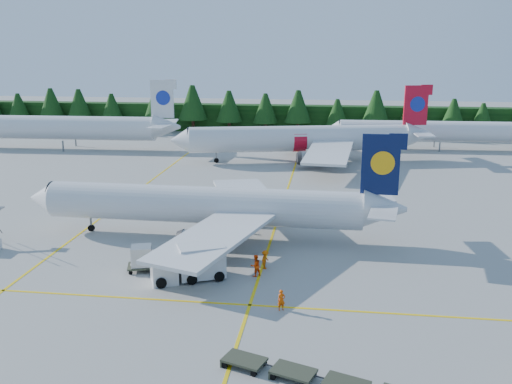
# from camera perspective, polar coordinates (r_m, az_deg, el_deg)

# --- Properties ---
(ground) EXTENTS (320.00, 320.00, 0.00)m
(ground) POSITION_cam_1_polar(r_m,az_deg,el_deg) (50.46, -6.46, -7.84)
(ground) COLOR gray
(ground) RESTS_ON ground
(taxi_stripe_a) EXTENTS (0.25, 120.00, 0.01)m
(taxi_stripe_a) POSITION_cam_1_polar(r_m,az_deg,el_deg) (72.64, -13.41, -1.12)
(taxi_stripe_a) COLOR yellow
(taxi_stripe_a) RESTS_ON ground
(taxi_stripe_b) EXTENTS (0.25, 120.00, 0.01)m
(taxi_stripe_b) POSITION_cam_1_polar(r_m,az_deg,el_deg) (68.18, 2.50, -1.76)
(taxi_stripe_b) COLOR yellow
(taxi_stripe_b) RESTS_ON ground
(taxi_stripe_cross) EXTENTS (80.00, 0.25, 0.01)m
(taxi_stripe_cross) POSITION_cam_1_polar(r_m,az_deg,el_deg) (45.16, -8.32, -10.69)
(taxi_stripe_cross) COLOR yellow
(taxi_stripe_cross) RESTS_ON ground
(treeline_hedge) EXTENTS (220.00, 4.00, 6.00)m
(treeline_hedge) POSITION_cam_1_polar(r_m,az_deg,el_deg) (128.74, 2.36, 7.36)
(treeline_hedge) COLOR black
(treeline_hedge) RESTS_ON ground
(airliner_navy) EXTENTS (37.85, 31.16, 11.01)m
(airliner_navy) POSITION_cam_1_polar(r_m,az_deg,el_deg) (58.11, -5.94, -1.33)
(airliner_navy) COLOR silver
(airliner_navy) RESTS_ON ground
(airliner_red) EXTENTS (42.45, 34.55, 12.51)m
(airliner_red) POSITION_cam_1_polar(r_m,az_deg,el_deg) (95.83, 3.88, 5.30)
(airliner_red) COLOR silver
(airliner_red) RESTS_ON ground
(airliner_far_left) EXTENTS (44.43, 5.86, 12.91)m
(airliner_far_left) POSITION_cam_1_polar(r_m,az_deg,el_deg) (114.37, -19.86, 6.12)
(airliner_far_left) COLOR silver
(airliner_far_left) RESTS_ON ground
(airliner_far_right) EXTENTS (38.32, 4.99, 11.14)m
(airliner_far_right) POSITION_cam_1_polar(r_m,az_deg,el_deg) (111.44, 16.23, 5.92)
(airliner_far_right) COLOR silver
(airliner_far_right) RESTS_ON ground
(service_truck) EXTENTS (6.43, 4.50, 2.93)m
(service_truck) POSITION_cam_1_polar(r_m,az_deg,el_deg) (48.21, -6.79, -7.09)
(service_truck) COLOR silver
(service_truck) RESTS_ON ground
(dolly_train) EXTENTS (12.12, 4.93, 0.15)m
(dolly_train) POSITION_cam_1_polar(r_m,az_deg,el_deg) (34.87, 6.35, -17.93)
(dolly_train) COLOR #303426
(dolly_train) RESTS_ON ground
(uld_pair) EXTENTS (5.97, 2.76, 1.87)m
(uld_pair) POSITION_cam_1_polar(r_m,az_deg,el_deg) (50.40, -9.63, -6.44)
(uld_pair) COLOR #303426
(uld_pair) RESTS_ON ground
(crew_a) EXTENTS (0.69, 0.59, 1.60)m
(crew_a) POSITION_cam_1_polar(r_m,az_deg,el_deg) (42.94, 2.56, -10.76)
(crew_a) COLOR #E14C04
(crew_a) RESTS_ON ground
(crew_b) EXTENTS (1.18, 1.15, 1.91)m
(crew_b) POSITION_cam_1_polar(r_m,az_deg,el_deg) (48.73, -0.06, -7.36)
(crew_b) COLOR #FF3F05
(crew_b) RESTS_ON ground
(crew_c) EXTENTS (0.67, 0.81, 1.70)m
(crew_c) POSITION_cam_1_polar(r_m,az_deg,el_deg) (50.28, 0.93, -6.78)
(crew_c) COLOR #D75304
(crew_c) RESTS_ON ground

